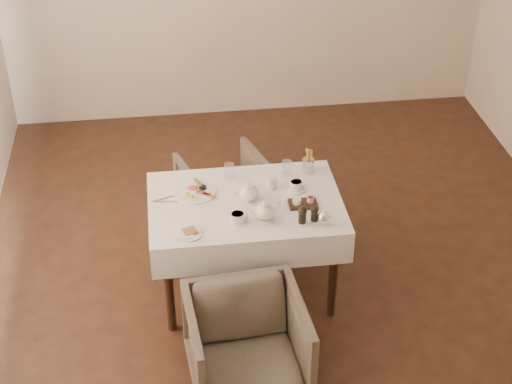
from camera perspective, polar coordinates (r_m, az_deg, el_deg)
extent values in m
plane|color=black|center=(5.81, 2.48, -5.60)|extent=(5.00, 5.00, 0.00)
cube|color=black|center=(5.20, -0.79, -1.01)|extent=(1.20, 0.80, 0.04)
cube|color=white|center=(5.24, -0.78, -1.75)|extent=(1.28, 0.88, 0.23)
cylinder|color=black|center=(5.67, -6.61, -2.52)|extent=(0.06, 0.06, 0.70)
cylinder|color=black|center=(5.76, 4.18, -1.69)|extent=(0.06, 0.06, 0.70)
cylinder|color=black|center=(5.13, -6.33, -7.01)|extent=(0.06, 0.06, 0.70)
cylinder|color=black|center=(5.24, 5.61, -6.00)|extent=(0.06, 0.06, 0.70)
imported|color=#484035|center=(4.77, -0.65, -11.18)|extent=(0.74, 0.76, 0.64)
imported|color=#484035|center=(6.10, -2.25, 0.00)|extent=(0.79, 0.80, 0.58)
cylinder|color=white|center=(5.27, -4.48, -0.04)|extent=(0.28, 0.28, 0.01)
ellipsoid|color=#D34726|center=(5.30, -4.63, 0.36)|extent=(0.07, 0.06, 0.02)
cylinder|color=brown|center=(5.33, -4.22, 0.64)|extent=(0.06, 0.10, 0.03)
cylinder|color=black|center=(5.29, -3.91, 0.33)|extent=(0.05, 0.05, 0.02)
cube|color=maroon|center=(5.22, -3.62, -0.18)|extent=(0.10, 0.08, 0.01)
ellipsoid|color=#264C19|center=(5.26, -4.10, 0.05)|extent=(0.06, 0.05, 0.02)
cylinder|color=white|center=(4.90, -4.93, -3.04)|extent=(0.17, 0.17, 0.01)
cube|color=brown|center=(4.90, -4.83, -2.87)|extent=(0.11, 0.10, 0.01)
cube|color=white|center=(4.88, -5.24, -3.15)|extent=(0.11, 0.09, 0.01)
cylinder|color=white|center=(5.29, 1.13, 0.74)|extent=(0.07, 0.07, 0.08)
cylinder|color=white|center=(4.99, -1.35, -2.17)|extent=(0.14, 0.14, 0.01)
cylinder|color=white|center=(4.97, -1.35, -1.85)|extent=(0.10, 0.10, 0.06)
cylinder|color=#9B7B46|center=(4.95, -1.36, -1.59)|extent=(0.08, 0.08, 0.00)
cylinder|color=white|center=(5.30, 2.93, 0.23)|extent=(0.13, 0.13, 0.01)
cylinder|color=white|center=(5.28, 2.94, 0.52)|extent=(0.10, 0.10, 0.06)
cylinder|color=#9B7B46|center=(5.27, 2.95, 0.75)|extent=(0.07, 0.07, 0.00)
cylinder|color=silver|center=(5.40, -1.95, 1.55)|extent=(0.08, 0.08, 0.10)
cylinder|color=silver|center=(5.11, 1.46, -0.56)|extent=(0.07, 0.07, 0.10)
cylinder|color=silver|center=(5.43, 2.27, 1.77)|extent=(0.07, 0.07, 0.10)
cube|color=black|center=(5.15, 3.43, -0.87)|extent=(0.19, 0.13, 0.02)
cylinder|color=white|center=(5.13, 2.99, -0.69)|extent=(0.06, 0.06, 0.03)
cylinder|color=maroon|center=(5.15, 3.99, -0.54)|extent=(0.05, 0.05, 0.03)
cylinder|color=silver|center=(5.47, 3.82, 1.95)|extent=(0.08, 0.08, 0.10)
cube|color=silver|center=(5.24, -6.60, -0.45)|extent=(0.18, 0.08, 0.00)
cube|color=silver|center=(5.20, -6.28, -0.71)|extent=(0.21, 0.04, 0.00)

